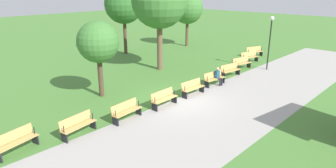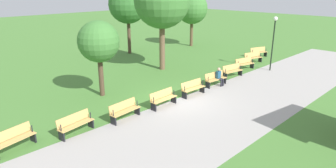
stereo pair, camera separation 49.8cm
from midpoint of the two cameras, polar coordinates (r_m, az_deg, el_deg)
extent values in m
plane|color=#477A33|center=(17.24, 3.06, -3.22)|extent=(120.00, 120.00, 0.00)
cube|color=#A39E99|center=(15.77, 10.07, -5.59)|extent=(41.89, 5.85, 0.01)
cube|color=tan|center=(29.16, 17.47, 5.79)|extent=(1.75, 1.00, 0.04)
cube|color=tan|center=(29.26, 17.26, 6.34)|extent=(1.63, 0.69, 0.40)
cube|color=black|center=(29.73, 18.57, 5.45)|extent=(0.19, 0.37, 0.43)
cylinder|color=black|center=(29.64, 18.67, 6.18)|extent=(0.06, 0.06, 0.30)
cube|color=black|center=(28.69, 16.24, 5.23)|extent=(0.19, 0.37, 0.43)
cylinder|color=black|center=(28.59, 16.34, 6.00)|extent=(0.06, 0.06, 0.30)
cube|color=tan|center=(26.75, 16.55, 4.82)|extent=(1.76, 0.91, 0.04)
cube|color=tan|center=(26.84, 16.30, 5.41)|extent=(1.66, 0.59, 0.40)
cube|color=black|center=(27.36, 17.69, 4.49)|extent=(0.16, 0.38, 0.43)
cylinder|color=black|center=(27.26, 17.80, 5.29)|extent=(0.05, 0.05, 0.30)
cube|color=black|center=(26.26, 15.27, 4.17)|extent=(0.16, 0.38, 0.43)
cylinder|color=black|center=(26.16, 15.37, 5.00)|extent=(0.05, 0.05, 0.30)
cube|color=tan|center=(24.40, 15.09, 3.71)|extent=(1.76, 0.81, 0.04)
cube|color=tan|center=(24.48, 14.80, 4.36)|extent=(1.68, 0.48, 0.40)
cube|color=black|center=(25.03, 16.29, 3.41)|extent=(0.14, 0.38, 0.43)
cylinder|color=black|center=(24.93, 16.40, 4.27)|extent=(0.05, 0.05, 0.30)
cube|color=black|center=(23.90, 13.74, 2.94)|extent=(0.14, 0.38, 0.43)
cylinder|color=black|center=(23.79, 13.85, 3.84)|extent=(0.05, 0.05, 0.30)
cube|color=tan|center=(22.13, 12.93, 2.42)|extent=(1.75, 0.71, 0.04)
cube|color=tan|center=(22.19, 12.59, 3.13)|extent=(1.70, 0.38, 0.40)
cube|color=black|center=(22.77, 14.22, 2.15)|extent=(0.12, 0.38, 0.43)
cylinder|color=black|center=(22.66, 14.33, 3.10)|extent=(0.05, 0.05, 0.30)
cube|color=black|center=(21.62, 11.49, 1.50)|extent=(0.12, 0.38, 0.43)
cylinder|color=black|center=(21.50, 11.60, 2.50)|extent=(0.05, 0.05, 0.30)
cube|color=tan|center=(19.97, 9.88, 0.91)|extent=(1.74, 0.60, 0.04)
cube|color=tan|center=(20.03, 9.49, 1.71)|extent=(1.70, 0.27, 0.40)
cube|color=black|center=(20.62, 11.29, 0.70)|extent=(0.10, 0.38, 0.43)
cylinder|color=black|center=(20.50, 11.40, 1.74)|extent=(0.05, 0.05, 0.30)
cube|color=black|center=(19.47, 8.32, -0.18)|extent=(0.10, 0.38, 0.43)
cylinder|color=black|center=(19.34, 8.42, 0.92)|extent=(0.05, 0.05, 0.30)
cube|color=tan|center=(17.99, 5.69, -0.84)|extent=(1.72, 0.49, 0.04)
cube|color=tan|center=(18.03, 5.24, 0.03)|extent=(1.70, 0.16, 0.40)
cube|color=black|center=(18.64, 7.28, -0.98)|extent=(0.07, 0.38, 0.43)
cylinder|color=black|center=(18.50, 7.38, 0.16)|extent=(0.05, 0.05, 0.30)
cube|color=black|center=(17.51, 3.96, -2.14)|extent=(0.07, 0.38, 0.43)
cylinder|color=black|center=(17.36, 4.03, -0.94)|extent=(0.05, 0.05, 0.30)
cube|color=tan|center=(16.24, 0.08, -2.87)|extent=(1.72, 0.49, 0.04)
cube|color=tan|center=(16.29, -0.43, -1.91)|extent=(1.70, 0.16, 0.40)
cube|color=black|center=(16.87, 1.92, -2.91)|extent=(0.07, 0.38, 0.43)
cylinder|color=black|center=(16.72, 1.99, -1.66)|extent=(0.05, 0.05, 0.30)
cube|color=black|center=(15.80, -1.88, -4.41)|extent=(0.07, 0.38, 0.43)
cylinder|color=black|center=(15.64, -1.84, -3.09)|extent=(0.05, 0.05, 0.30)
cube|color=tan|center=(14.83, -7.18, -5.13)|extent=(1.74, 0.60, 0.04)
cube|color=tan|center=(14.88, -7.75, -4.08)|extent=(1.70, 0.27, 0.40)
cube|color=black|center=(15.43, -5.01, -5.05)|extent=(0.10, 0.38, 0.43)
cylinder|color=black|center=(15.27, -5.00, -3.71)|extent=(0.05, 0.05, 0.30)
cube|color=black|center=(14.45, -9.42, -6.91)|extent=(0.10, 0.38, 0.43)
cylinder|color=black|center=(14.27, -9.45, -5.50)|extent=(0.05, 0.05, 0.30)
cube|color=tan|center=(13.87, -16.12, -7.46)|extent=(1.75, 0.71, 0.04)
cube|color=tan|center=(13.92, -16.72, -6.33)|extent=(1.70, 0.38, 0.40)
cube|color=black|center=(14.41, -13.57, -7.27)|extent=(0.12, 0.38, 0.43)
cylinder|color=black|center=(14.23, -13.64, -5.85)|extent=(0.05, 0.05, 0.30)
cube|color=black|center=(13.56, -18.66, -9.43)|extent=(0.12, 0.38, 0.43)
cylinder|color=black|center=(13.37, -18.78, -7.96)|extent=(0.05, 0.05, 0.30)
cube|color=tan|center=(13.45, -26.32, -9.57)|extent=(1.76, 0.81, 0.04)
cube|color=tan|center=(13.51, -26.93, -8.40)|extent=(1.68, 0.48, 0.40)
cube|color=black|center=(13.91, -23.44, -9.30)|extent=(0.14, 0.38, 0.43)
cylinder|color=black|center=(13.73, -23.60, -7.85)|extent=(0.05, 0.05, 0.30)
cube|color=navy|center=(20.08, 10.31, 1.73)|extent=(0.34, 0.23, 0.50)
sphere|color=tan|center=(19.96, 10.41, 2.79)|extent=(0.22, 0.22, 0.22)
cylinder|color=#23232D|center=(20.11, 10.82, 0.93)|extent=(0.16, 0.37, 0.13)
cylinder|color=#23232D|center=(20.07, 11.17, 0.22)|extent=(0.12, 0.12, 0.43)
cylinder|color=#23232D|center=(19.98, 10.48, 0.83)|extent=(0.16, 0.37, 0.13)
cylinder|color=#23232D|center=(19.94, 10.84, 0.12)|extent=(0.12, 0.12, 0.43)
cylinder|color=#4C3828|center=(29.49, -6.97, 9.21)|extent=(0.32, 0.32, 3.51)
sphere|color=#336B2D|center=(29.19, -7.19, 14.91)|extent=(3.63, 3.63, 3.63)
cylinder|color=#4C3828|center=(18.08, -11.90, 1.61)|extent=(0.29, 0.29, 2.49)
sphere|color=#3D7533|center=(17.63, -12.33, 7.94)|extent=(2.41, 2.41, 2.41)
cylinder|color=brown|center=(23.35, -0.51, 7.52)|extent=(0.43, 0.43, 3.93)
sphere|color=#3D7533|center=(22.97, -0.54, 15.73)|extent=(4.21, 4.21, 4.21)
cylinder|color=brown|center=(33.19, 4.94, 9.79)|extent=(0.33, 0.33, 2.97)
sphere|color=#3D7533|center=(32.91, 5.06, 14.21)|extent=(3.32, 3.32, 3.32)
cylinder|color=black|center=(24.46, 19.90, 6.83)|extent=(0.10, 0.10, 3.85)
sphere|color=white|center=(24.18, 20.43, 11.62)|extent=(0.32, 0.32, 0.32)
camera|label=1|loc=(0.25, -89.19, 0.27)|focal=31.90mm
camera|label=2|loc=(0.25, 90.81, -0.27)|focal=31.90mm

